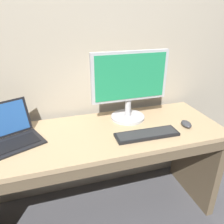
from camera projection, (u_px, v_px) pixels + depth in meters
ground_plane at (99, 213)px, 1.83m from camera, size 14.00×14.00×0.00m
desk at (97, 162)px, 1.60m from camera, size 1.78×0.61×0.76m
laptop_black at (9, 134)px, 1.39m from camera, size 0.43×0.40×0.23m
external_monitor at (130, 84)px, 1.59m from camera, size 0.56×0.26×0.51m
wired_keyboard at (147, 134)px, 1.47m from camera, size 0.43×0.13×0.02m
computer_mouse at (186, 124)px, 1.59m from camera, size 0.08×0.11×0.04m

